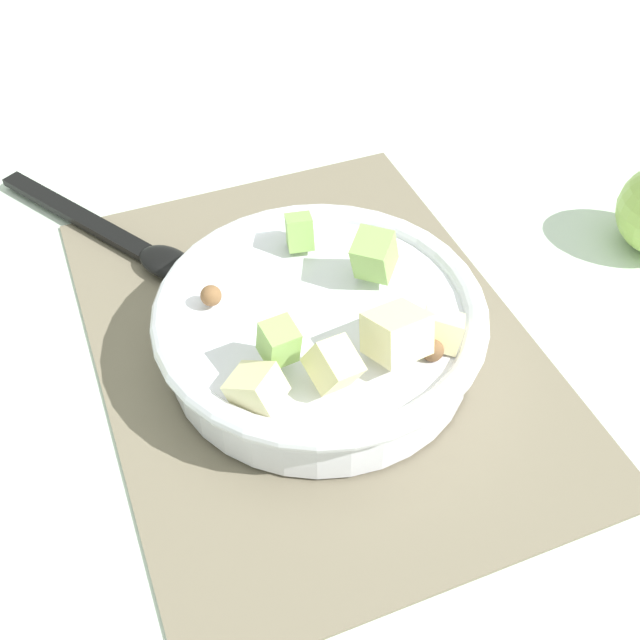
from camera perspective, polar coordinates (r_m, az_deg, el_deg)
The scene contains 4 objects.
ground_plane at distance 0.64m, azimuth -0.53°, elevation -1.79°, with size 2.40×2.40×0.00m, color silver.
placemat at distance 0.64m, azimuth -0.53°, elevation -1.61°, with size 0.45×0.34×0.01m, color #756B56.
salad_bowl at distance 0.60m, azimuth 0.08°, elevation -0.43°, with size 0.25×0.25×0.10m.
serving_spoon at distance 0.74m, azimuth -14.08°, elevation 5.69°, with size 0.22×0.15×0.01m.
Camera 1 is at (-0.41, 0.15, 0.47)m, focal length 44.22 mm.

